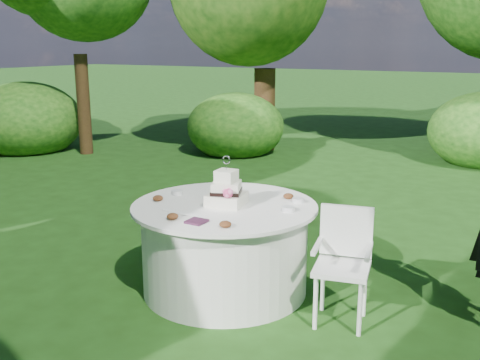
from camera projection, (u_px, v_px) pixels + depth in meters
name	position (u px, v px, depth m)	size (l,w,h in m)	color
ground	(225.00, 289.00, 4.88)	(80.00, 80.00, 0.00)	#1A3C10
napkins	(197.00, 221.00, 4.22)	(0.14, 0.14, 0.02)	#411B35
feather_plume	(186.00, 214.00, 4.43)	(0.48, 0.07, 0.01)	white
table	(225.00, 247.00, 4.79)	(1.56, 1.56, 0.77)	silver
cake	(226.00, 192.00, 4.66)	(0.34, 0.34, 0.42)	silver
chair	(344.00, 256.00, 4.26)	(0.48, 0.48, 0.88)	silver
votives	(244.00, 197.00, 4.87)	(1.18, 0.48, 0.04)	silver
petal_cups	(212.00, 208.00, 4.52)	(1.03, 1.07, 0.05)	#562D16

